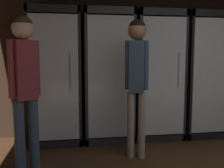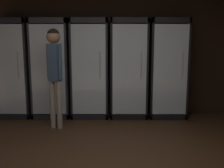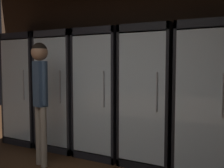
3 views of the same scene
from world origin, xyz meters
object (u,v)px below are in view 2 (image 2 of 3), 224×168
object	(u,v)px
cooler_center	(91,70)
cooler_far_right	(167,70)
cooler_right	(129,70)
shopper_near	(55,64)
cooler_far_left	(15,70)
cooler_left	(53,70)

from	to	relation	value
cooler_center	cooler_far_right	distance (m)	1.54
cooler_right	cooler_center	bearing A→B (deg)	179.97
cooler_center	shopper_near	distance (m)	0.97
cooler_far_left	cooler_center	size ratio (longest dim) A/B	1.00
cooler_left	shopper_near	xyz separation A→B (m)	(0.24, -0.79, 0.18)
cooler_center	shopper_near	world-z (taller)	cooler_center
cooler_center	cooler_right	xyz separation A→B (m)	(0.77, -0.00, 0.00)
cooler_far_left	shopper_near	xyz separation A→B (m)	(1.01, -0.79, 0.18)
cooler_far_right	shopper_near	size ratio (longest dim) A/B	1.14
cooler_far_left	cooler_far_right	bearing A→B (deg)	0.02
cooler_far_left	cooler_left	world-z (taller)	same
cooler_center	cooler_far_left	bearing A→B (deg)	-179.97
cooler_left	cooler_right	bearing A→B (deg)	-0.01
cooler_left	cooler_far_right	distance (m)	2.30
cooler_far_left	cooler_right	distance (m)	2.30
cooler_far_left	cooler_far_right	xyz separation A→B (m)	(3.07, 0.00, 0.01)
cooler_center	cooler_right	world-z (taller)	same
cooler_far_left	cooler_center	xyz separation A→B (m)	(1.53, 0.00, 0.00)
cooler_left	cooler_center	bearing A→B (deg)	0.02
cooler_far_left	cooler_center	world-z (taller)	same
cooler_right	cooler_far_left	bearing A→B (deg)	-179.99
cooler_far_left	cooler_right	bearing A→B (deg)	0.01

